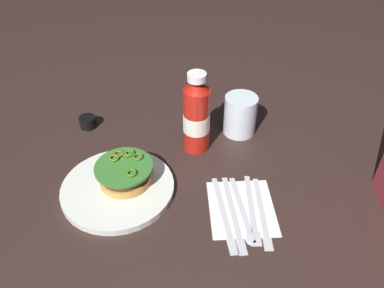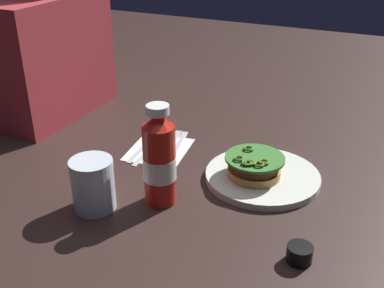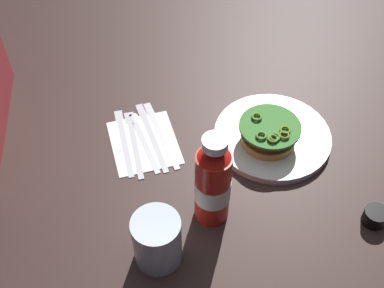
% 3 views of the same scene
% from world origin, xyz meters
% --- Properties ---
extents(ground_plane, '(3.00, 3.00, 0.00)m').
position_xyz_m(ground_plane, '(0.00, 0.00, 0.00)').
color(ground_plane, '#2F1F1C').
extents(dinner_plate, '(0.25, 0.25, 0.02)m').
position_xyz_m(dinner_plate, '(-0.00, -0.12, 0.01)').
color(dinner_plate, silver).
rests_on(dinner_plate, ground_plane).
extents(burger_sandwich, '(0.13, 0.13, 0.05)m').
position_xyz_m(burger_sandwich, '(-0.02, -0.11, 0.04)').
color(burger_sandwich, '#C58E47').
rests_on(burger_sandwich, dinner_plate).
extents(ketchup_bottle, '(0.07, 0.07, 0.21)m').
position_xyz_m(ketchup_bottle, '(-0.17, 0.04, 0.10)').
color(ketchup_bottle, '#B61C12').
rests_on(ketchup_bottle, ground_plane).
extents(water_glass, '(0.09, 0.09, 0.11)m').
position_xyz_m(water_glass, '(-0.25, 0.15, 0.05)').
color(water_glass, silver).
rests_on(water_glass, ground_plane).
extents(condiment_cup, '(0.04, 0.04, 0.03)m').
position_xyz_m(condiment_cup, '(-0.23, -0.26, 0.02)').
color(condiment_cup, black).
rests_on(condiment_cup, ground_plane).
extents(napkin, '(0.18, 0.16, 0.00)m').
position_xyz_m(napkin, '(0.03, 0.15, 0.00)').
color(napkin, white).
rests_on(napkin, ground_plane).
extents(table_knife, '(0.21, 0.06, 0.00)m').
position_xyz_m(table_knife, '(0.06, 0.12, 0.00)').
color(table_knife, silver).
rests_on(table_knife, napkin).
extents(steak_knife, '(0.21, 0.06, 0.00)m').
position_xyz_m(steak_knife, '(0.06, 0.14, 0.00)').
color(steak_knife, silver).
rests_on(steak_knife, napkin).
extents(spoon_utensil, '(0.19, 0.06, 0.00)m').
position_xyz_m(spoon_utensil, '(0.06, 0.16, 0.00)').
color(spoon_utensil, silver).
rests_on(spoon_utensil, napkin).
extents(fork_utensil, '(0.20, 0.03, 0.00)m').
position_xyz_m(fork_utensil, '(0.04, 0.18, 0.00)').
color(fork_utensil, silver).
rests_on(fork_utensil, napkin).
extents(butter_knife, '(0.20, 0.03, 0.00)m').
position_xyz_m(butter_knife, '(0.05, 0.20, 0.00)').
color(butter_knife, silver).
rests_on(butter_knife, napkin).
extents(diner_person, '(0.37, 0.18, 0.50)m').
position_xyz_m(diner_person, '(0.11, 0.55, 0.21)').
color(diner_person, '#A22F36').
rests_on(diner_person, ground_plane).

